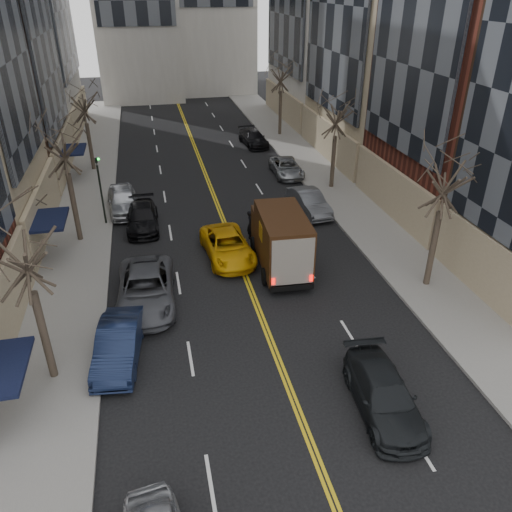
{
  "coord_description": "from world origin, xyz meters",
  "views": [
    {
      "loc": [
        -4.31,
        -8.14,
        13.61
      ],
      "look_at": [
        0.16,
        12.04,
        2.2
      ],
      "focal_mm": 35.0,
      "sensor_mm": 36.0,
      "label": 1
    }
  ],
  "objects": [
    {
      "name": "traffic_signal",
      "position": [
        -7.39,
        22.0,
        2.82
      ],
      "size": [
        0.29,
        0.26,
        4.7
      ],
      "color": "black",
      "rests_on": "sidewalk_left"
    },
    {
      "name": "parked_rt_a",
      "position": [
        5.78,
        21.09,
        0.74
      ],
      "size": [
        2.05,
        4.65,
        1.49
      ],
      "primitive_type": "imported",
      "rotation": [
        0.0,
        0.0,
        0.11
      ],
      "color": "#4C4E53",
      "rests_on": "ground"
    },
    {
      "name": "pedestrian",
      "position": [
        1.21,
        18.24,
        0.88
      ],
      "size": [
        0.63,
        0.75,
        1.76
      ],
      "primitive_type": "imported",
      "rotation": [
        0.0,
        0.0,
        1.19
      ],
      "color": "black",
      "rests_on": "ground"
    },
    {
      "name": "tree_rt_far",
      "position": [
        8.8,
        40.0,
        6.74
      ],
      "size": [
        3.2,
        3.2,
        9.11
      ],
      "color": "#382D23",
      "rests_on": "sidewalk_right"
    },
    {
      "name": "sidewalk_left",
      "position": [
        -9.0,
        27.0,
        0.07
      ],
      "size": [
        4.0,
        66.0,
        0.15
      ],
      "primitive_type": "cube",
      "color": "slate",
      "rests_on": "ground"
    },
    {
      "name": "tree_lf_far",
      "position": [
        -8.8,
        33.0,
        6.02
      ],
      "size": [
        3.2,
        3.2,
        8.12
      ],
      "color": "#382D23",
      "rests_on": "sidewalk_left"
    },
    {
      "name": "tree_rt_near",
      "position": [
        8.8,
        11.0,
        6.45
      ],
      "size": [
        3.2,
        3.2,
        8.71
      ],
      "color": "#382D23",
      "rests_on": "sidewalk_right"
    },
    {
      "name": "parked_lf_c",
      "position": [
        -5.1,
        12.47,
        0.8
      ],
      "size": [
        2.92,
        5.89,
        1.6
      ],
      "primitive_type": "imported",
      "rotation": [
        0.0,
        0.0,
        -0.04
      ],
      "color": "#494A50",
      "rests_on": "ground"
    },
    {
      "name": "tree_rt_mid",
      "position": [
        8.8,
        25.0,
        6.17
      ],
      "size": [
        3.2,
        3.2,
        8.32
      ],
      "color": "#382D23",
      "rests_on": "sidewalk_right"
    },
    {
      "name": "parked_lf_e",
      "position": [
        -6.3,
        23.94,
        0.82
      ],
      "size": [
        2.33,
        4.95,
        1.64
      ],
      "primitive_type": "imported",
      "rotation": [
        0.0,
        0.0,
        0.08
      ],
      "color": "#B7B9BF",
      "rests_on": "ground"
    },
    {
      "name": "tree_lf_mid",
      "position": [
        -8.8,
        20.0,
        6.6
      ],
      "size": [
        3.2,
        3.2,
        8.91
      ],
      "color": "#382D23",
      "rests_on": "sidewalk_left"
    },
    {
      "name": "parked_rt_b",
      "position": [
        6.3,
        28.52,
        0.64
      ],
      "size": [
        2.27,
        4.67,
        1.28
      ],
      "primitive_type": "imported",
      "rotation": [
        0.0,
        0.0,
        -0.03
      ],
      "color": "#969A9D",
      "rests_on": "ground"
    },
    {
      "name": "sidewalk_right",
      "position": [
        9.0,
        27.0,
        0.07
      ],
      "size": [
        4.0,
        66.0,
        0.15
      ],
      "primitive_type": "cube",
      "color": "slate",
      "rests_on": "ground"
    },
    {
      "name": "parked_lf_d",
      "position": [
        -5.1,
        21.13,
        0.69
      ],
      "size": [
        1.98,
        4.79,
        1.38
      ],
      "primitive_type": "imported",
      "rotation": [
        0.0,
        0.0,
        -0.01
      ],
      "color": "black",
      "rests_on": "ground"
    },
    {
      "name": "parked_rt_c",
      "position": [
        5.47,
        37.13,
        0.68
      ],
      "size": [
        2.38,
        4.88,
        1.37
      ],
      "primitive_type": "imported",
      "rotation": [
        0.0,
        0.0,
        0.1
      ],
      "color": "black",
      "rests_on": "ground"
    },
    {
      "name": "tree_lf_near",
      "position": [
        -8.8,
        8.0,
        6.24
      ],
      "size": [
        3.2,
        3.2,
        8.41
      ],
      "color": "#382D23",
      "rests_on": "sidewalk_left"
    },
    {
      "name": "parked_lf_b",
      "position": [
        -6.3,
        8.58,
        0.75
      ],
      "size": [
        2.15,
        4.73,
        1.51
      ],
      "primitive_type": "imported",
      "rotation": [
        0.0,
        0.0,
        -0.12
      ],
      "color": "#111B37",
      "rests_on": "ground"
    },
    {
      "name": "ups_truck",
      "position": [
        2.02,
        14.46,
        1.66
      ],
      "size": [
        2.73,
        6.13,
        3.29
      ],
      "rotation": [
        0.0,
        0.0,
        -0.05
      ],
      "color": "black",
      "rests_on": "ground"
    },
    {
      "name": "taxi",
      "position": [
        -0.55,
        16.13,
        0.72
      ],
      "size": [
        2.73,
        5.31,
        1.43
      ],
      "primitive_type": "imported",
      "rotation": [
        0.0,
        0.0,
        0.07
      ],
      "color": "#E0A009",
      "rests_on": "ground"
    },
    {
      "name": "observer_sedan",
      "position": [
        2.98,
        3.71,
        0.7
      ],
      "size": [
        2.32,
        4.96,
        1.4
      ],
      "rotation": [
        0.0,
        0.0,
        -0.08
      ],
      "color": "black",
      "rests_on": "ground"
    }
  ]
}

